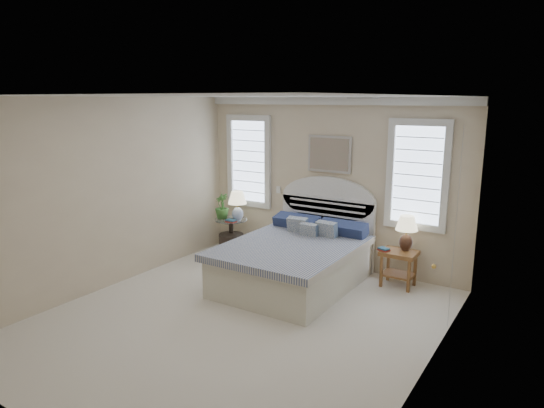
{
  "coord_description": "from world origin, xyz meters",
  "views": [
    {
      "loc": [
        3.32,
        -4.44,
        2.67
      ],
      "look_at": [
        -0.14,
        1.0,
        1.27
      ],
      "focal_mm": 32.0,
      "sensor_mm": 36.0,
      "label": 1
    }
  ],
  "objects_px": {
    "bed": "(297,258)",
    "lamp_left": "(237,203)",
    "nightstand_right": "(399,261)",
    "lamp_right": "(407,229)",
    "side_table_left": "(231,233)",
    "floor_pot": "(231,245)"
  },
  "relations": [
    {
      "from": "nightstand_right",
      "to": "lamp_right",
      "type": "xyz_separation_m",
      "value": [
        0.05,
        0.11,
        0.46
      ]
    },
    {
      "from": "side_table_left",
      "to": "lamp_left",
      "type": "distance_m",
      "value": 0.58
    },
    {
      "from": "bed",
      "to": "lamp_right",
      "type": "xyz_separation_m",
      "value": [
        1.35,
        0.8,
        0.46
      ]
    },
    {
      "from": "floor_pot",
      "to": "lamp_left",
      "type": "relative_size",
      "value": 0.83
    },
    {
      "from": "nightstand_right",
      "to": "lamp_right",
      "type": "relative_size",
      "value": 1.03
    },
    {
      "from": "bed",
      "to": "floor_pot",
      "type": "relative_size",
      "value": 5.32
    },
    {
      "from": "lamp_right",
      "to": "nightstand_right",
      "type": "bearing_deg",
      "value": -115.66
    },
    {
      "from": "bed",
      "to": "floor_pot",
      "type": "distance_m",
      "value": 1.69
    },
    {
      "from": "bed",
      "to": "nightstand_right",
      "type": "distance_m",
      "value": 1.47
    },
    {
      "from": "floor_pot",
      "to": "lamp_left",
      "type": "distance_m",
      "value": 0.76
    },
    {
      "from": "lamp_left",
      "to": "lamp_right",
      "type": "distance_m",
      "value": 2.85
    },
    {
      "from": "side_table_left",
      "to": "nightstand_right",
      "type": "distance_m",
      "value": 2.95
    },
    {
      "from": "bed",
      "to": "lamp_left",
      "type": "bearing_deg",
      "value": 158.99
    },
    {
      "from": "floor_pot",
      "to": "nightstand_right",
      "type": "bearing_deg",
      "value": 3.43
    },
    {
      "from": "floor_pot",
      "to": "lamp_right",
      "type": "distance_m",
      "value": 3.03
    },
    {
      "from": "side_table_left",
      "to": "lamp_right",
      "type": "xyz_separation_m",
      "value": [
        3.0,
        0.21,
        0.46
      ]
    },
    {
      "from": "side_table_left",
      "to": "nightstand_right",
      "type": "xyz_separation_m",
      "value": [
        2.95,
        0.1,
        -0.0
      ]
    },
    {
      "from": "nightstand_right",
      "to": "lamp_left",
      "type": "height_order",
      "value": "lamp_left"
    },
    {
      "from": "side_table_left",
      "to": "lamp_left",
      "type": "relative_size",
      "value": 1.22
    },
    {
      "from": "bed",
      "to": "nightstand_right",
      "type": "relative_size",
      "value": 4.29
    },
    {
      "from": "bed",
      "to": "side_table_left",
      "type": "bearing_deg",
      "value": 160.26
    },
    {
      "from": "floor_pot",
      "to": "lamp_right",
      "type": "height_order",
      "value": "lamp_right"
    }
  ]
}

